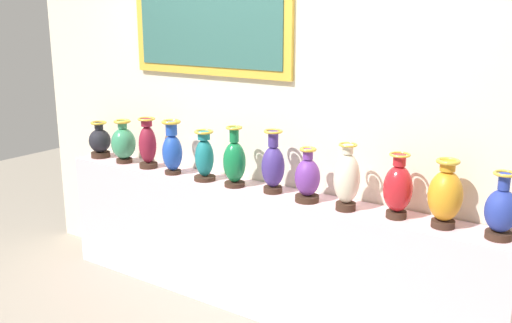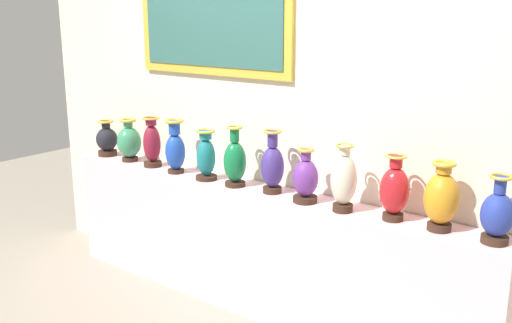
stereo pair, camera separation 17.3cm
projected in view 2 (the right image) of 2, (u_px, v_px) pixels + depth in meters
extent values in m
plane|color=gray|center=(256.00, 308.00, 4.06)|extent=(10.51, 10.51, 0.00)
cube|color=beige|center=(256.00, 250.00, 3.95)|extent=(3.29, 0.30, 0.87)
cube|color=beige|center=(275.00, 85.00, 3.84)|extent=(4.51, 0.10, 3.05)
cube|color=gold|center=(212.00, 17.00, 3.97)|extent=(1.34, 0.03, 0.79)
cube|color=#306059|center=(210.00, 17.00, 3.96)|extent=(1.22, 0.01, 0.67)
cylinder|color=#382319|center=(108.00, 153.00, 4.72)|extent=(0.15, 0.15, 0.04)
ellipsoid|color=black|center=(107.00, 139.00, 4.69)|extent=(0.17, 0.17, 0.19)
cylinder|color=black|center=(106.00, 125.00, 4.67)|extent=(0.07, 0.07, 0.05)
torus|color=gold|center=(106.00, 121.00, 4.66)|extent=(0.12, 0.12, 0.02)
cylinder|color=#382319|center=(130.00, 159.00, 4.55)|extent=(0.12, 0.12, 0.03)
ellipsoid|color=#388C60|center=(129.00, 142.00, 4.52)|extent=(0.18, 0.18, 0.24)
cylinder|color=#388C60|center=(128.00, 124.00, 4.48)|extent=(0.07, 0.07, 0.05)
torus|color=gold|center=(128.00, 120.00, 4.47)|extent=(0.13, 0.13, 0.02)
cylinder|color=#382319|center=(153.00, 164.00, 4.39)|extent=(0.13, 0.13, 0.04)
ellipsoid|color=maroon|center=(152.00, 144.00, 4.35)|extent=(0.13, 0.13, 0.28)
cylinder|color=maroon|center=(151.00, 122.00, 4.31)|extent=(0.08, 0.08, 0.05)
torus|color=gold|center=(151.00, 118.00, 4.30)|extent=(0.13, 0.13, 0.01)
cylinder|color=#382319|center=(176.00, 171.00, 4.22)|extent=(0.12, 0.12, 0.03)
ellipsoid|color=#1E47B2|center=(175.00, 152.00, 4.18)|extent=(0.14, 0.14, 0.26)
cylinder|color=#1E47B2|center=(174.00, 128.00, 4.14)|extent=(0.08, 0.08, 0.09)
torus|color=gold|center=(174.00, 121.00, 4.13)|extent=(0.14, 0.14, 0.02)
cylinder|color=#382319|center=(206.00, 177.00, 4.05)|extent=(0.15, 0.15, 0.03)
ellipsoid|color=#19727A|center=(206.00, 157.00, 4.01)|extent=(0.13, 0.13, 0.26)
cylinder|color=#19727A|center=(205.00, 135.00, 3.97)|extent=(0.08, 0.08, 0.05)
torus|color=gold|center=(205.00, 131.00, 3.97)|extent=(0.13, 0.13, 0.02)
cylinder|color=#382319|center=(235.00, 184.00, 3.90)|extent=(0.14, 0.14, 0.03)
ellipsoid|color=#14723D|center=(235.00, 162.00, 3.86)|extent=(0.15, 0.15, 0.27)
cylinder|color=#14723D|center=(235.00, 135.00, 3.81)|extent=(0.06, 0.06, 0.10)
torus|color=gold|center=(235.00, 127.00, 3.80)|extent=(0.11, 0.11, 0.02)
cylinder|color=#382319|center=(272.00, 190.00, 3.75)|extent=(0.12, 0.12, 0.04)
ellipsoid|color=#3F2D7F|center=(272.00, 167.00, 3.71)|extent=(0.15, 0.15, 0.26)
cylinder|color=#3F2D7F|center=(273.00, 139.00, 3.67)|extent=(0.07, 0.07, 0.10)
torus|color=gold|center=(273.00, 131.00, 3.66)|extent=(0.12, 0.12, 0.02)
cylinder|color=#382319|center=(305.00, 199.00, 3.57)|extent=(0.15, 0.15, 0.04)
ellipsoid|color=#6B3393|center=(305.00, 178.00, 3.53)|extent=(0.15, 0.15, 0.23)
cylinder|color=#6B3393|center=(306.00, 155.00, 3.50)|extent=(0.06, 0.06, 0.06)
torus|color=gold|center=(306.00, 150.00, 3.49)|extent=(0.10, 0.10, 0.02)
cylinder|color=#382319|center=(343.00, 208.00, 3.40)|extent=(0.12, 0.12, 0.04)
ellipsoid|color=beige|center=(344.00, 180.00, 3.36)|extent=(0.15, 0.15, 0.30)
cylinder|color=beige|center=(345.00, 150.00, 3.32)|extent=(0.06, 0.06, 0.05)
torus|color=gold|center=(345.00, 146.00, 3.31)|extent=(0.11, 0.11, 0.01)
cylinder|color=#382319|center=(393.00, 217.00, 3.26)|extent=(0.12, 0.12, 0.04)
ellipsoid|color=red|center=(394.00, 191.00, 3.22)|extent=(0.16, 0.16, 0.27)
cylinder|color=red|center=(396.00, 162.00, 3.18)|extent=(0.07, 0.07, 0.06)
torus|color=gold|center=(396.00, 156.00, 3.17)|extent=(0.12, 0.12, 0.01)
cylinder|color=#382319|center=(439.00, 227.00, 3.11)|extent=(0.13, 0.13, 0.04)
ellipsoid|color=orange|center=(441.00, 198.00, 3.07)|extent=(0.18, 0.18, 0.28)
cylinder|color=orange|center=(444.00, 168.00, 3.03)|extent=(0.08, 0.08, 0.05)
torus|color=gold|center=(444.00, 164.00, 3.02)|extent=(0.13, 0.13, 0.02)
cylinder|color=#382319|center=(494.00, 239.00, 2.93)|extent=(0.13, 0.13, 0.04)
ellipsoid|color=#263899|center=(497.00, 215.00, 2.90)|extent=(0.16, 0.16, 0.22)
cylinder|color=#263899|center=(500.00, 185.00, 2.86)|extent=(0.06, 0.06, 0.08)
torus|color=gold|center=(501.00, 177.00, 2.85)|extent=(0.12, 0.12, 0.02)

